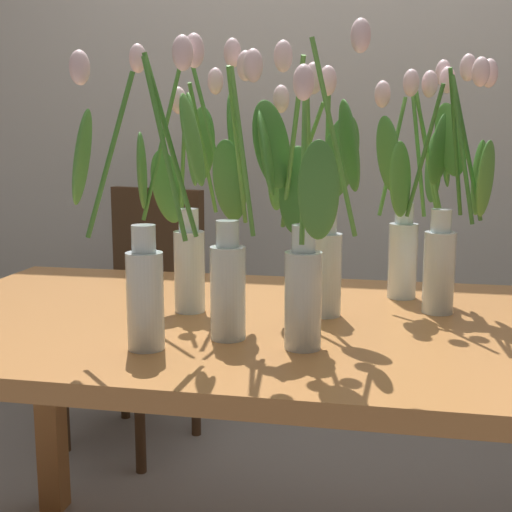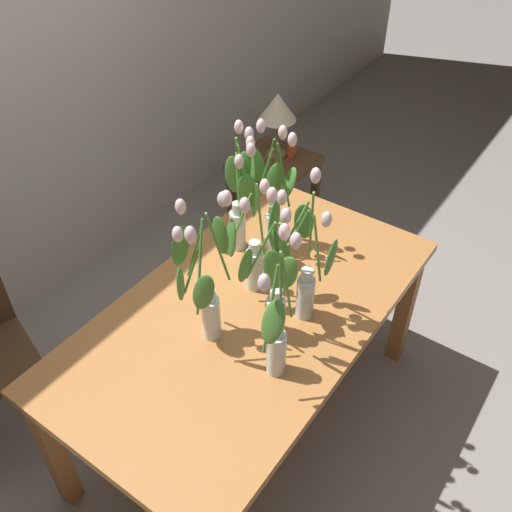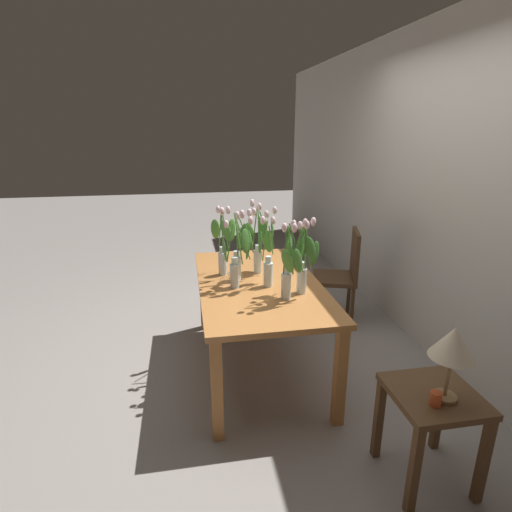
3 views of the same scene
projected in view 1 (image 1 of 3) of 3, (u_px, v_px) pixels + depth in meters
name	position (u px, v px, depth m)	size (l,w,h in m)	color
room_wall_rear	(337.00, 79.00, 2.86)	(9.00, 0.10, 2.70)	beige
dining_table	(272.00, 360.00, 1.51)	(1.60, 0.90, 0.74)	#B7753D
tulip_vase_0	(320.00, 233.00, 1.49)	(0.22, 0.15, 0.53)	silver
tulip_vase_1	(414.00, 200.00, 1.64)	(0.20, 0.22, 0.56)	silver
tulip_vase_2	(149.00, 227.00, 1.25)	(0.23, 0.19, 0.56)	silver
tulip_vase_3	(447.00, 209.00, 1.53)	(0.24, 0.22, 0.56)	silver
tulip_vase_4	(189.00, 205.00, 1.54)	(0.24, 0.25, 0.58)	silver
tulip_vase_5	(306.00, 221.00, 1.27)	(0.24, 0.23, 0.59)	silver
tulip_vase_6	(234.00, 242.00, 1.34)	(0.16, 0.19, 0.55)	silver
dining_chair	(142.00, 301.00, 2.57)	(0.50, 0.50, 0.93)	#4C331E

